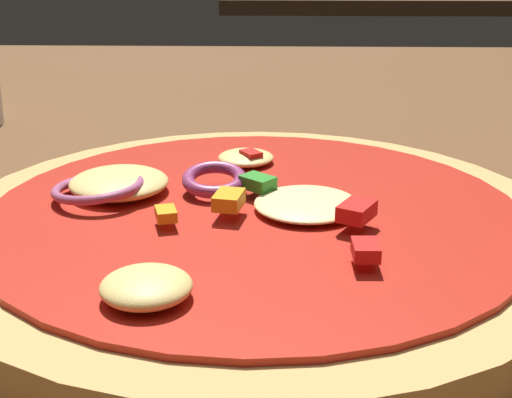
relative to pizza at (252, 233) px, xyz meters
name	(u,v)px	position (x,y,z in m)	size (l,w,h in m)	color
dining_table	(344,262)	(0.04, 0.02, -0.02)	(1.27, 1.08, 0.03)	brown
pizza	(252,233)	(0.00, 0.00, 0.00)	(0.28, 0.28, 0.03)	tan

